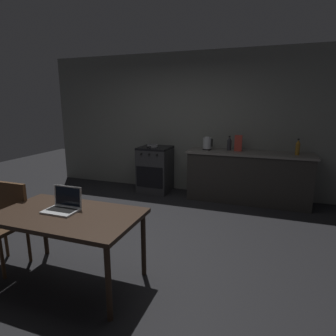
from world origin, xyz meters
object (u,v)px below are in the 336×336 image
(bottle, at_px, (298,147))
(electric_kettle, at_px, (207,144))
(dining_table, at_px, (68,220))
(laptop, at_px, (63,206))
(frying_pan, at_px, (152,146))
(bottle_b, at_px, (229,143))
(chair, at_px, (7,219))
(stove_oven, at_px, (155,169))
(cereal_box, at_px, (238,143))

(bottle, bearing_deg, electric_kettle, 178.12)
(dining_table, xyz_separation_m, laptop, (-0.09, 0.05, 0.11))
(bottle, bearing_deg, frying_pan, 179.57)
(frying_pan, distance_m, bottle_b, 1.49)
(dining_table, bearing_deg, electric_kettle, 77.00)
(dining_table, bearing_deg, laptop, 149.79)
(chair, relative_size, laptop, 2.83)
(chair, bearing_deg, laptop, -3.13)
(stove_oven, relative_size, electric_kettle, 3.83)
(dining_table, bearing_deg, stove_oven, 96.21)
(stove_oven, bearing_deg, dining_table, -83.79)
(dining_table, relative_size, bottle, 5.10)
(dining_table, height_order, bottle_b, bottle_b)
(stove_oven, height_order, frying_pan, frying_pan)
(stove_oven, relative_size, chair, 1.00)
(stove_oven, bearing_deg, chair, -99.76)
(frying_pan, bearing_deg, bottle, -0.43)
(electric_kettle, distance_m, bottle, 1.53)
(stove_oven, relative_size, dining_table, 0.66)
(laptop, relative_size, electric_kettle, 1.35)
(chair, distance_m, electric_kettle, 3.43)
(chair, height_order, bottle_b, bottle_b)
(cereal_box, relative_size, bottle_b, 1.10)
(chair, height_order, laptop, laptop)
(stove_oven, xyz_separation_m, laptop, (0.24, -3.00, 0.31))
(electric_kettle, height_order, frying_pan, electric_kettle)
(dining_table, distance_m, electric_kettle, 3.16)
(bottle_b, bearing_deg, bottle, -6.55)
(dining_table, distance_m, laptop, 0.15)
(bottle_b, bearing_deg, cereal_box, -19.96)
(chair, bearing_deg, stove_oven, 76.48)
(chair, relative_size, electric_kettle, 3.81)
(dining_table, bearing_deg, frying_pan, 97.18)
(chair, xyz_separation_m, electric_kettle, (1.56, 3.01, 0.50))
(bottle, distance_m, bottle_b, 1.14)
(laptop, bearing_deg, chair, 174.50)
(bottle, bearing_deg, stove_oven, 178.94)
(dining_table, xyz_separation_m, bottle, (2.23, 3.01, 0.38))
(laptop, height_order, bottle_b, bottle_b)
(chair, height_order, frying_pan, frying_pan)
(chair, bearing_deg, dining_table, -6.64)
(laptop, height_order, electric_kettle, electric_kettle)
(dining_table, relative_size, chair, 1.53)
(stove_oven, xyz_separation_m, chair, (-0.52, -3.01, 0.07))
(electric_kettle, bearing_deg, stove_oven, -179.86)
(frying_pan, bearing_deg, electric_kettle, 1.60)
(stove_oven, relative_size, cereal_box, 3.18)
(laptop, xyz_separation_m, frying_pan, (-0.29, 2.97, 0.17))
(bottle_b, bearing_deg, frying_pan, -175.73)
(dining_table, relative_size, frying_pan, 3.53)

